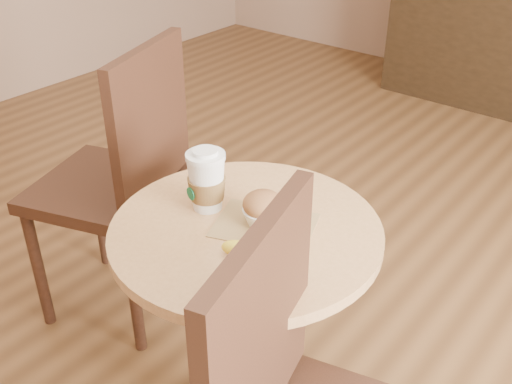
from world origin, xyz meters
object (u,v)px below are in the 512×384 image
at_px(chair_left, 122,177).
at_px(banana, 270,231).
at_px(cafe_table, 247,298).
at_px(muffin, 263,209).
at_px(coffee_cup, 207,182).

relative_size(chair_left, banana, 3.85).
relative_size(cafe_table, muffin, 7.39).
distance_m(chair_left, banana, 0.81).
bearing_deg(coffee_cup, banana, 11.90).
distance_m(cafe_table, chair_left, 0.71).
bearing_deg(chair_left, banana, 58.84).
bearing_deg(banana, muffin, 142.75).
bearing_deg(cafe_table, banana, -2.85).
xyz_separation_m(muffin, banana, (0.05, -0.03, -0.03)).
relative_size(muffin, banana, 0.38).
relative_size(chair_left, muffin, 10.23).
xyz_separation_m(coffee_cup, muffin, (0.16, 0.02, -0.03)).
xyz_separation_m(chair_left, coffee_cup, (0.55, -0.16, 0.25)).
xyz_separation_m(cafe_table, coffee_cup, (-0.13, 0.01, 0.30)).
bearing_deg(cafe_table, muffin, 46.07).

